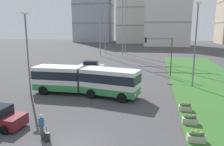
{
  "coord_description": "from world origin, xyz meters",
  "views": [
    {
      "loc": [
        4.88,
        -11.46,
        7.07
      ],
      "look_at": [
        0.13,
        12.15,
        2.2
      ],
      "focal_mm": 34.86,
      "sensor_mm": 36.0,
      "label": 1
    }
  ],
  "objects_px": {
    "articulated_bus": "(85,80)",
    "rolling_suitcase": "(47,137)",
    "car_white_van": "(92,66)",
    "traffic_light_far_right": "(162,50)",
    "pedestrian_crossing": "(42,125)",
    "flower_planter_0": "(196,136)",
    "streetlight_median": "(195,42)",
    "streetlight_left": "(28,51)",
    "apartment_tower_westcentre": "(133,1)",
    "flower_planter_1": "(190,119)",
    "apartment_tower_centre": "(168,0)",
    "flower_planter_2": "(185,107)"
  },
  "relations": [
    {
      "from": "articulated_bus",
      "to": "traffic_light_far_right",
      "type": "xyz_separation_m",
      "value": [
        8.29,
        11.55,
        2.41
      ]
    },
    {
      "from": "flower_planter_1",
      "to": "flower_planter_2",
      "type": "distance_m",
      "value": 2.72
    },
    {
      "from": "flower_planter_0",
      "to": "apartment_tower_westcentre",
      "type": "bearing_deg",
      "value": 98.39
    },
    {
      "from": "apartment_tower_westcentre",
      "to": "streetlight_median",
      "type": "bearing_deg",
      "value": -79.13
    },
    {
      "from": "streetlight_left",
      "to": "rolling_suitcase",
      "type": "bearing_deg",
      "value": -53.48
    },
    {
      "from": "apartment_tower_westcentre",
      "to": "streetlight_left",
      "type": "bearing_deg",
      "value": -90.47
    },
    {
      "from": "pedestrian_crossing",
      "to": "streetlight_median",
      "type": "xyz_separation_m",
      "value": [
        11.69,
        15.7,
        4.53
      ]
    },
    {
      "from": "pedestrian_crossing",
      "to": "traffic_light_far_right",
      "type": "bearing_deg",
      "value": 69.66
    },
    {
      "from": "apartment_tower_centre",
      "to": "flower_planter_2",
      "type": "bearing_deg",
      "value": -91.04
    },
    {
      "from": "traffic_light_far_right",
      "to": "apartment_tower_westcentre",
      "type": "distance_m",
      "value": 86.7
    },
    {
      "from": "car_white_van",
      "to": "traffic_light_far_right",
      "type": "xyz_separation_m",
      "value": [
        11.84,
        -2.62,
        3.31
      ]
    },
    {
      "from": "flower_planter_0",
      "to": "articulated_bus",
      "type": "bearing_deg",
      "value": 140.09
    },
    {
      "from": "traffic_light_far_right",
      "to": "apartment_tower_westcentre",
      "type": "bearing_deg",
      "value": 99.15
    },
    {
      "from": "flower_planter_0",
      "to": "traffic_light_far_right",
      "type": "distance_m",
      "value": 20.41
    },
    {
      "from": "flower_planter_1",
      "to": "flower_planter_2",
      "type": "xyz_separation_m",
      "value": [
        0.0,
        2.72,
        0.0
      ]
    },
    {
      "from": "traffic_light_far_right",
      "to": "streetlight_left",
      "type": "xyz_separation_m",
      "value": [
        -14.3,
        -12.57,
        0.76
      ]
    },
    {
      "from": "rolling_suitcase",
      "to": "traffic_light_far_right",
      "type": "relative_size",
      "value": 0.17
    },
    {
      "from": "car_white_van",
      "to": "traffic_light_far_right",
      "type": "bearing_deg",
      "value": -12.47
    },
    {
      "from": "articulated_bus",
      "to": "streetlight_median",
      "type": "bearing_deg",
      "value": 25.56
    },
    {
      "from": "streetlight_left",
      "to": "apartment_tower_centre",
      "type": "height_order",
      "value": "apartment_tower_centre"
    },
    {
      "from": "car_white_van",
      "to": "pedestrian_crossing",
      "type": "bearing_deg",
      "value": -80.91
    },
    {
      "from": "articulated_bus",
      "to": "flower_planter_1",
      "type": "relative_size",
      "value": 10.85
    },
    {
      "from": "flower_planter_0",
      "to": "streetlight_left",
      "type": "height_order",
      "value": "streetlight_left"
    },
    {
      "from": "traffic_light_far_right",
      "to": "streetlight_left",
      "type": "relative_size",
      "value": 0.67
    },
    {
      "from": "car_white_van",
      "to": "apartment_tower_westcentre",
      "type": "distance_m",
      "value": 83.85
    },
    {
      "from": "traffic_light_far_right",
      "to": "streetlight_median",
      "type": "distance_m",
      "value": 7.05
    },
    {
      "from": "traffic_light_far_right",
      "to": "streetlight_left",
      "type": "height_order",
      "value": "streetlight_left"
    },
    {
      "from": "flower_planter_0",
      "to": "streetlight_median",
      "type": "relative_size",
      "value": 0.11
    },
    {
      "from": "articulated_bus",
      "to": "flower_planter_0",
      "type": "height_order",
      "value": "articulated_bus"
    },
    {
      "from": "car_white_van",
      "to": "flower_planter_1",
      "type": "xyz_separation_m",
      "value": [
        13.65,
        -19.88,
        -0.33
      ]
    },
    {
      "from": "traffic_light_far_right",
      "to": "pedestrian_crossing",
      "type": "bearing_deg",
      "value": -110.34
    },
    {
      "from": "pedestrian_crossing",
      "to": "flower_planter_0",
      "type": "height_order",
      "value": "pedestrian_crossing"
    },
    {
      "from": "streetlight_left",
      "to": "articulated_bus",
      "type": "bearing_deg",
      "value": 9.6
    },
    {
      "from": "streetlight_median",
      "to": "flower_planter_2",
      "type": "bearing_deg",
      "value": -102.29
    },
    {
      "from": "rolling_suitcase",
      "to": "streetlight_left",
      "type": "distance_m",
      "value": 12.24
    },
    {
      "from": "flower_planter_2",
      "to": "streetlight_median",
      "type": "xyz_separation_m",
      "value": [
        1.9,
        8.72,
        5.11
      ]
    },
    {
      "from": "rolling_suitcase",
      "to": "apartment_tower_centre",
      "type": "relative_size",
      "value": 0.03
    },
    {
      "from": "flower_planter_0",
      "to": "apartment_tower_westcentre",
      "type": "distance_m",
      "value": 107.07
    },
    {
      "from": "flower_planter_0",
      "to": "apartment_tower_centre",
      "type": "height_order",
      "value": "apartment_tower_centre"
    },
    {
      "from": "streetlight_median",
      "to": "traffic_light_far_right",
      "type": "bearing_deg",
      "value": 122.55
    },
    {
      "from": "pedestrian_crossing",
      "to": "apartment_tower_centre",
      "type": "distance_m",
      "value": 88.94
    },
    {
      "from": "pedestrian_crossing",
      "to": "apartment_tower_westcentre",
      "type": "height_order",
      "value": "apartment_tower_westcentre"
    },
    {
      "from": "flower_planter_0",
      "to": "streetlight_left",
      "type": "bearing_deg",
      "value": 155.24
    },
    {
      "from": "articulated_bus",
      "to": "streetlight_left",
      "type": "distance_m",
      "value": 6.87
    },
    {
      "from": "flower_planter_0",
      "to": "apartment_tower_westcentre",
      "type": "xyz_separation_m",
      "value": [
        -15.32,
        103.87,
        20.96
      ]
    },
    {
      "from": "articulated_bus",
      "to": "rolling_suitcase",
      "type": "bearing_deg",
      "value": -85.72
    },
    {
      "from": "rolling_suitcase",
      "to": "traffic_light_far_right",
      "type": "distance_m",
      "value": 23.29
    },
    {
      "from": "articulated_bus",
      "to": "car_white_van",
      "type": "bearing_deg",
      "value": 104.07
    },
    {
      "from": "pedestrian_crossing",
      "to": "apartment_tower_westcentre",
      "type": "xyz_separation_m",
      "value": [
        -5.53,
        105.39,
        20.39
      ]
    },
    {
      "from": "apartment_tower_westcentre",
      "to": "flower_planter_0",
      "type": "bearing_deg",
      "value": -81.61
    }
  ]
}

